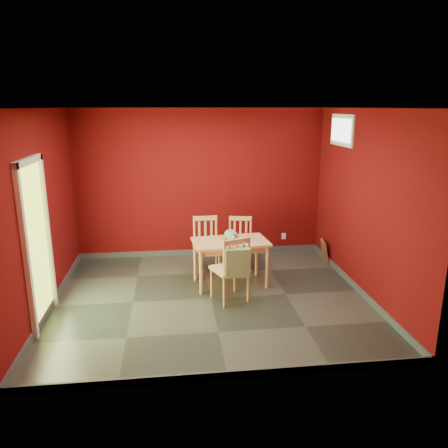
{
  "coord_description": "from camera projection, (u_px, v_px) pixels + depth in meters",
  "views": [
    {
      "loc": [
        -0.52,
        -5.87,
        2.72
      ],
      "look_at": [
        0.25,
        0.45,
        1.0
      ],
      "focal_mm": 35.0,
      "sensor_mm": 36.0,
      "label": 1
    }
  ],
  "objects": [
    {
      "name": "room_shell",
      "position": [
        211.0,
        295.0,
        6.39
      ],
      "size": [
        4.5,
        4.5,
        4.5
      ],
      "color": "#59090A",
      "rests_on": "ground"
    },
    {
      "name": "table_runner",
      "position": [
        231.0,
        246.0,
        6.64
      ],
      "size": [
        0.36,
        0.66,
        0.32
      ],
      "color": "#BD8230",
      "rests_on": "dining_table"
    },
    {
      "name": "tote_bag",
      "position": [
        238.0,
        263.0,
        5.95
      ],
      "size": [
        0.34,
        0.2,
        0.47
      ],
      "color": "#7E9E65",
      "rests_on": "chair_near"
    },
    {
      "name": "ground",
      "position": [
        211.0,
        298.0,
        6.4
      ],
      "size": [
        4.5,
        4.5,
        0.0
      ],
      "primitive_type": "plane",
      "color": "#2D342D",
      "rests_on": "ground"
    },
    {
      "name": "dining_table",
      "position": [
        230.0,
        246.0,
        6.76
      ],
      "size": [
        1.21,
        0.78,
        0.71
      ],
      "color": "tan",
      "rests_on": "ground"
    },
    {
      "name": "doorway",
      "position": [
        36.0,
        238.0,
        5.46
      ],
      "size": [
        0.06,
        1.01,
        2.13
      ],
      "color": "#B7D838",
      "rests_on": "ground"
    },
    {
      "name": "cat",
      "position": [
        231.0,
        233.0,
        6.76
      ],
      "size": [
        0.38,
        0.49,
        0.22
      ],
      "primitive_type": null,
      "rotation": [
        0.0,
        0.0,
        0.41
      ],
      "color": "slate",
      "rests_on": "table_runner"
    },
    {
      "name": "outlet_plate",
      "position": [
        284.0,
        236.0,
        8.41
      ],
      "size": [
        0.08,
        0.02,
        0.12
      ],
      "primitive_type": "cube",
      "color": "silver",
      "rests_on": "room_shell"
    },
    {
      "name": "chair_far_left",
      "position": [
        206.0,
        244.0,
        7.33
      ],
      "size": [
        0.45,
        0.45,
        0.94
      ],
      "color": "tan",
      "rests_on": "ground"
    },
    {
      "name": "chair_far_right",
      "position": [
        240.0,
        243.0,
        7.47
      ],
      "size": [
        0.5,
        0.5,
        0.9
      ],
      "color": "tan",
      "rests_on": "ground"
    },
    {
      "name": "chair_near",
      "position": [
        231.0,
        268.0,
        6.19
      ],
      "size": [
        0.59,
        0.59,
        0.98
      ],
      "color": "tan",
      "rests_on": "ground"
    },
    {
      "name": "picture_frame",
      "position": [
        324.0,
        251.0,
        7.89
      ],
      "size": [
        0.19,
        0.4,
        0.38
      ],
      "color": "brown",
      "rests_on": "ground"
    },
    {
      "name": "window",
      "position": [
        342.0,
        130.0,
        7.0
      ],
      "size": [
        0.05,
        0.9,
        0.5
      ],
      "color": "white",
      "rests_on": "room_shell"
    }
  ]
}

